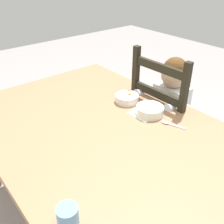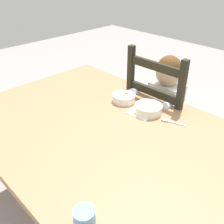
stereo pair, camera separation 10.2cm
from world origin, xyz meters
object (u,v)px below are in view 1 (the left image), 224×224
(spoon, at_px, (169,124))
(dining_chair, at_px, (166,124))
(bowl_of_peas, at_px, (150,110))
(drinking_cup, at_px, (68,216))
(bowl_of_carrots, at_px, (127,98))
(child_figure, at_px, (168,104))
(dining_table, at_px, (100,137))

(spoon, bearing_deg, dining_chair, 128.95)
(bowl_of_peas, xyz_separation_m, drinking_cup, (0.32, -0.73, 0.01))
(dining_chair, xyz_separation_m, drinking_cup, (0.42, -1.03, 0.28))
(bowl_of_peas, distance_m, spoon, 0.14)
(dining_chair, relative_size, spoon, 7.37)
(spoon, relative_size, drinking_cup, 1.75)
(bowl_of_carrots, height_order, drinking_cup, drinking_cup)
(spoon, bearing_deg, child_figure, 129.23)
(spoon, bearing_deg, dining_table, -127.13)
(child_figure, bearing_deg, dining_table, -88.82)
(dining_table, height_order, bowl_of_peas, bowl_of_peas)
(child_figure, height_order, spoon, child_figure)
(bowl_of_peas, bearing_deg, spoon, 1.59)
(bowl_of_peas, relative_size, spoon, 1.15)
(dining_chair, bearing_deg, spoon, -51.05)
(bowl_of_peas, height_order, drinking_cup, drinking_cup)
(bowl_of_peas, xyz_separation_m, bowl_of_carrots, (-0.19, 0.00, -0.00))
(dining_chair, xyz_separation_m, bowl_of_peas, (0.10, -0.29, 0.27))
(spoon, bearing_deg, bowl_of_peas, -178.41)
(drinking_cup, bearing_deg, dining_table, 132.66)
(bowl_of_peas, xyz_separation_m, spoon, (0.14, 0.00, -0.02))
(dining_table, distance_m, drinking_cup, 0.61)
(bowl_of_carrots, bearing_deg, dining_chair, 71.49)
(bowl_of_carrots, height_order, spoon, bowl_of_carrots)
(dining_chair, xyz_separation_m, bowl_of_carrots, (-0.10, -0.29, 0.26))
(spoon, xyz_separation_m, drinking_cup, (0.18, -0.74, 0.03))
(child_figure, bearing_deg, dining_chair, 45.52)
(dining_chair, relative_size, bowl_of_carrots, 6.99)
(spoon, bearing_deg, bowl_of_carrots, -179.35)
(dining_table, relative_size, spoon, 11.31)
(dining_table, xyz_separation_m, dining_chair, (-0.01, 0.59, -0.16))
(dining_table, relative_size, dining_chair, 1.53)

